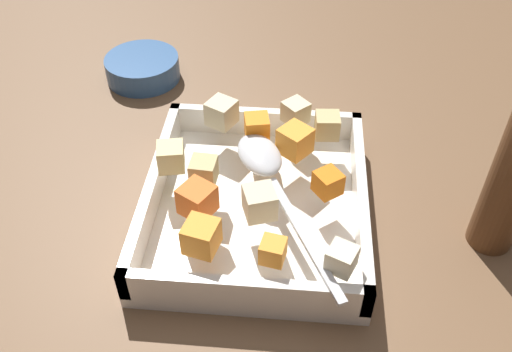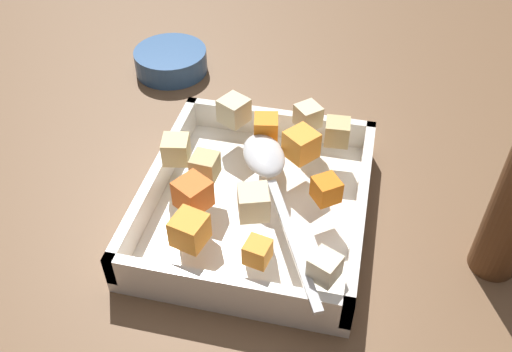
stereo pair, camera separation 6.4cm
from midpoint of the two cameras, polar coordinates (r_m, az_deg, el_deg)
ground_plane at (r=0.68m, az=-1.24°, el=-5.16°), size 4.00×4.00×0.00m
baking_dish at (r=0.68m, az=-2.72°, el=-3.07°), size 0.29×0.26×0.05m
carrot_chunk_back_center at (r=0.68m, az=1.27°, el=3.47°), size 0.05×0.05×0.03m
carrot_chunk_near_spoon at (r=0.63m, az=4.41°, el=-0.82°), size 0.04×0.04×0.03m
carrot_chunk_heap_side at (r=0.71m, az=-2.53°, el=4.85°), size 0.03×0.03×0.03m
carrot_chunk_corner_nw at (r=0.58m, az=-8.76°, el=-6.22°), size 0.04×0.04×0.03m
carrot_chunk_near_left at (r=0.61m, az=-8.97°, el=-2.53°), size 0.05×0.05×0.03m
carrot_chunk_center at (r=0.57m, az=-1.56°, el=-7.74°), size 0.03×0.03×0.02m
potato_chunk_corner_sw at (r=0.60m, az=-2.68°, el=-2.83°), size 0.04×0.04×0.03m
potato_chunk_heap_top at (r=0.73m, az=-6.05°, el=6.28°), size 0.04×0.04×0.03m
potato_chunk_corner_ne at (r=0.67m, az=-11.34°, el=1.80°), size 0.04×0.04×0.03m
potato_chunk_front_center at (r=0.56m, az=5.38°, el=-8.49°), size 0.04×0.04×0.03m
potato_chunk_corner_se at (r=0.65m, az=-8.15°, el=0.38°), size 0.03×0.03×0.03m
potato_chunk_far_right at (r=0.73m, az=1.51°, el=6.39°), size 0.04×0.04×0.03m
potato_chunk_mid_right at (r=0.71m, az=4.65°, el=5.02°), size 0.03×0.03×0.03m
serving_spoon at (r=0.66m, az=-1.99°, el=1.28°), size 0.25×0.14×0.02m
small_prep_bowl at (r=0.93m, az=-13.37°, el=10.50°), size 0.12×0.12×0.04m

